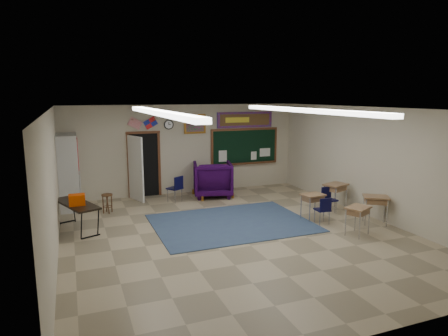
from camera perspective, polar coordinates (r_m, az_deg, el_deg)
name	(u,v)px	position (r m, az deg, el deg)	size (l,w,h in m)	color
floor	(236,234)	(9.79, 1.79, -9.39)	(9.00, 9.00, 0.00)	tan
back_wall	(185,149)	(13.59, -5.59, 2.68)	(8.00, 0.04, 3.00)	#B5AF93
front_wall	(370,235)	(5.66, 20.15, -8.93)	(8.00, 0.04, 3.00)	#B5AF93
left_wall	(52,187)	(8.67, -23.30, -2.53)	(0.04, 9.00, 3.00)	#B5AF93
right_wall	(373,163)	(11.53, 20.47, 0.69)	(0.04, 9.00, 3.00)	#B5AF93
ceiling	(237,109)	(9.21, 1.90, 8.45)	(8.00, 9.00, 0.04)	silver
area_rug	(232,223)	(10.55, 1.10, -7.84)	(4.00, 3.00, 0.02)	#32485F
fluorescent_strips	(237,111)	(9.22, 1.90, 8.08)	(3.86, 6.00, 0.10)	white
doorway	(142,166)	(13.19, -11.68, 0.34)	(1.10, 0.89, 2.16)	black
chalkboard	(245,147)	(14.30, 2.98, 2.95)	(2.55, 0.14, 1.30)	brown
bulletin_board	(245,120)	(14.21, 3.01, 6.90)	(2.10, 0.05, 0.55)	#A20F0D
framed_art_print	(195,124)	(13.56, -4.19, 6.30)	(0.75, 0.05, 0.65)	#925D1C
wall_clock	(169,125)	(13.33, -7.91, 6.16)	(0.32, 0.05, 0.32)	black
wall_flags	(143,121)	(13.13, -11.53, 6.55)	(1.16, 0.06, 0.70)	red
storage_cabinet	(69,172)	(12.52, -21.31, -0.51)	(0.59, 1.25, 2.20)	#B0B0AB
wingback_armchair	(213,179)	(13.19, -1.62, -1.59)	(1.23, 1.26, 1.15)	black
student_chair_reading	(175,189)	(12.59, -7.07, -2.99)	(0.42, 0.42, 0.83)	black
student_chair_desk_a	(322,210)	(10.72, 13.85, -5.90)	(0.36, 0.36, 0.72)	black
student_chair_desk_b	(330,201)	(11.71, 14.84, -4.52)	(0.37, 0.37, 0.74)	black
student_desk_front_left	(313,205)	(11.01, 12.54, -5.24)	(0.64, 0.51, 0.70)	#906643
student_desk_front_right	(335,195)	(12.07, 15.61, -3.78)	(0.77, 0.67, 0.78)	#906643
student_desk_back_left	(358,219)	(10.11, 18.54, -6.96)	(0.71, 0.64, 0.70)	#906643
student_desk_back_right	(375,208)	(11.09, 20.80, -5.43)	(0.78, 0.73, 0.75)	#906643
folding_table	(77,215)	(10.60, -20.24, -6.33)	(1.12, 1.76, 0.95)	black
wooden_stool	(107,203)	(11.85, -16.32, -4.85)	(0.31, 0.31, 0.54)	#4D2917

